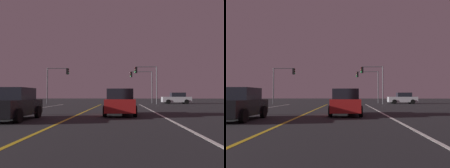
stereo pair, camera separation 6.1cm
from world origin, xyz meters
TOP-DOWN VIEW (x-y plane):
  - lane_edge_right at (5.43, 15.24)m, footprint 0.16×42.48m
  - lane_center_divider at (0.00, 15.24)m, footprint 0.16×42.48m
  - car_crossing_side at (11.25, 39.32)m, footprint 4.30×2.02m
  - car_lead_same_lane at (2.81, 17.57)m, footprint 2.02×4.30m
  - car_oncoming at (-2.79, 14.30)m, footprint 2.02×4.30m
  - traffic_light_near_right at (6.43, 36.98)m, footprint 3.25×0.36m
  - traffic_light_near_left at (-6.39, 36.98)m, footprint 3.27×0.36m
  - traffic_light_far_right at (6.16, 42.48)m, footprint 3.72×0.36m

SIDE VIEW (x-z plane):
  - lane_edge_right at x=5.43m, z-range 0.00..0.01m
  - lane_center_divider at x=0.00m, z-range 0.00..0.01m
  - car_crossing_side at x=11.25m, z-range -0.03..1.67m
  - car_lead_same_lane at x=2.81m, z-range -0.03..1.67m
  - car_oncoming at x=-2.79m, z-range -0.03..1.67m
  - traffic_light_near_left at x=-6.39m, z-range 1.30..6.59m
  - traffic_light_far_right at x=6.16m, z-range 1.32..6.60m
  - traffic_light_near_right at x=6.43m, z-range 1.33..6.77m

